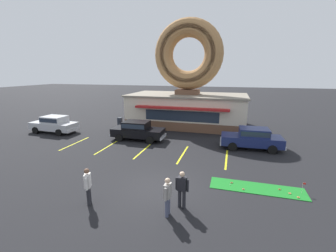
{
  "coord_description": "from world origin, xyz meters",
  "views": [
    {
      "loc": [
        3.3,
        -9.65,
        5.71
      ],
      "look_at": [
        -0.92,
        5.0,
        2.0
      ],
      "focal_mm": 24.0,
      "sensor_mm": 36.0,
      "label": 1
    }
  ],
  "objects_px": {
    "car_black": "(138,130)",
    "pedestrian_leather_jacket_man": "(182,188)",
    "putting_flag_pin": "(304,185)",
    "trash_bin": "(120,122)",
    "car_navy": "(252,138)",
    "car_silver": "(54,124)",
    "pedestrian_blue_sweater_man": "(88,185)",
    "pedestrian_hooded_kid": "(168,195)",
    "golf_ball": "(230,185)"
  },
  "relations": [
    {
      "from": "car_navy",
      "to": "pedestrian_leather_jacket_man",
      "type": "height_order",
      "value": "pedestrian_leather_jacket_man"
    },
    {
      "from": "car_black",
      "to": "pedestrian_leather_jacket_man",
      "type": "xyz_separation_m",
      "value": [
        5.83,
        -8.69,
        0.05
      ]
    },
    {
      "from": "pedestrian_hooded_kid",
      "to": "putting_flag_pin",
      "type": "bearing_deg",
      "value": 30.48
    },
    {
      "from": "golf_ball",
      "to": "pedestrian_leather_jacket_man",
      "type": "bearing_deg",
      "value": -127.73
    },
    {
      "from": "putting_flag_pin",
      "to": "trash_bin",
      "type": "bearing_deg",
      "value": 146.54
    },
    {
      "from": "car_navy",
      "to": "pedestrian_hooded_kid",
      "type": "bearing_deg",
      "value": -111.81
    },
    {
      "from": "putting_flag_pin",
      "to": "pedestrian_leather_jacket_man",
      "type": "height_order",
      "value": "pedestrian_leather_jacket_man"
    },
    {
      "from": "golf_ball",
      "to": "car_black",
      "type": "distance_m",
      "value": 9.96
    },
    {
      "from": "golf_ball",
      "to": "trash_bin",
      "type": "height_order",
      "value": "trash_bin"
    },
    {
      "from": "pedestrian_blue_sweater_man",
      "to": "pedestrian_hooded_kid",
      "type": "height_order",
      "value": "pedestrian_blue_sweater_man"
    },
    {
      "from": "golf_ball",
      "to": "car_black",
      "type": "height_order",
      "value": "car_black"
    },
    {
      "from": "car_silver",
      "to": "car_black",
      "type": "xyz_separation_m",
      "value": [
        8.6,
        0.07,
        0.0
      ]
    },
    {
      "from": "pedestrian_leather_jacket_man",
      "to": "trash_bin",
      "type": "relative_size",
      "value": 1.71
    },
    {
      "from": "putting_flag_pin",
      "to": "car_navy",
      "type": "xyz_separation_m",
      "value": [
        -1.92,
        6.22,
        0.43
      ]
    },
    {
      "from": "pedestrian_leather_jacket_man",
      "to": "pedestrian_blue_sweater_man",
      "type": "bearing_deg",
      "value": -167.49
    },
    {
      "from": "pedestrian_hooded_kid",
      "to": "trash_bin",
      "type": "relative_size",
      "value": 1.69
    },
    {
      "from": "car_black",
      "to": "trash_bin",
      "type": "xyz_separation_m",
      "value": [
        -3.75,
        3.88,
        -0.37
      ]
    },
    {
      "from": "pedestrian_leather_jacket_man",
      "to": "pedestrian_hooded_kid",
      "type": "bearing_deg",
      "value": -122.72
    },
    {
      "from": "putting_flag_pin",
      "to": "car_black",
      "type": "xyz_separation_m",
      "value": [
        -11.16,
        5.97,
        0.43
      ]
    },
    {
      "from": "pedestrian_blue_sweater_man",
      "to": "pedestrian_leather_jacket_man",
      "type": "bearing_deg",
      "value": 12.51
    },
    {
      "from": "golf_ball",
      "to": "pedestrian_blue_sweater_man",
      "type": "bearing_deg",
      "value": -149.95
    },
    {
      "from": "pedestrian_blue_sweater_man",
      "to": "pedestrian_hooded_kid",
      "type": "distance_m",
      "value": 3.54
    },
    {
      "from": "pedestrian_hooded_kid",
      "to": "trash_bin",
      "type": "bearing_deg",
      "value": 124.61
    },
    {
      "from": "putting_flag_pin",
      "to": "trash_bin",
      "type": "relative_size",
      "value": 0.56
    },
    {
      "from": "putting_flag_pin",
      "to": "trash_bin",
      "type": "distance_m",
      "value": 17.87
    },
    {
      "from": "pedestrian_blue_sweater_man",
      "to": "pedestrian_hooded_kid",
      "type": "xyz_separation_m",
      "value": [
        3.54,
        0.2,
        -0.03
      ]
    },
    {
      "from": "car_navy",
      "to": "golf_ball",
      "type": "bearing_deg",
      "value": -102.62
    },
    {
      "from": "pedestrian_blue_sweater_man",
      "to": "car_navy",
      "type": "bearing_deg",
      "value": 53.05
    },
    {
      "from": "car_navy",
      "to": "car_black",
      "type": "height_order",
      "value": "same"
    },
    {
      "from": "putting_flag_pin",
      "to": "car_silver",
      "type": "bearing_deg",
      "value": 163.36
    },
    {
      "from": "car_black",
      "to": "trash_bin",
      "type": "distance_m",
      "value": 5.41
    },
    {
      "from": "car_silver",
      "to": "pedestrian_leather_jacket_man",
      "type": "bearing_deg",
      "value": -30.85
    },
    {
      "from": "pedestrian_hooded_kid",
      "to": "golf_ball",
      "type": "bearing_deg",
      "value": 53.27
    },
    {
      "from": "golf_ball",
      "to": "car_navy",
      "type": "height_order",
      "value": "car_navy"
    },
    {
      "from": "car_silver",
      "to": "golf_ball",
      "type": "bearing_deg",
      "value": -20.25
    },
    {
      "from": "car_silver",
      "to": "pedestrian_leather_jacket_man",
      "type": "relative_size",
      "value": 2.76
    },
    {
      "from": "car_navy",
      "to": "car_silver",
      "type": "bearing_deg",
      "value": -178.98
    },
    {
      "from": "putting_flag_pin",
      "to": "car_black",
      "type": "relative_size",
      "value": 0.12
    },
    {
      "from": "car_navy",
      "to": "car_silver",
      "type": "xyz_separation_m",
      "value": [
        -17.84,
        -0.32,
        0.0
      ]
    },
    {
      "from": "car_silver",
      "to": "pedestrian_leather_jacket_man",
      "type": "distance_m",
      "value": 16.81
    },
    {
      "from": "putting_flag_pin",
      "to": "pedestrian_leather_jacket_man",
      "type": "xyz_separation_m",
      "value": [
        -5.33,
        -2.71,
        0.49
      ]
    },
    {
      "from": "golf_ball",
      "to": "pedestrian_leather_jacket_man",
      "type": "distance_m",
      "value": 3.36
    },
    {
      "from": "car_navy",
      "to": "trash_bin",
      "type": "xyz_separation_m",
      "value": [
        -12.99,
        3.63,
        -0.37
      ]
    },
    {
      "from": "pedestrian_hooded_kid",
      "to": "trash_bin",
      "type": "height_order",
      "value": "pedestrian_hooded_kid"
    },
    {
      "from": "car_black",
      "to": "pedestrian_hooded_kid",
      "type": "xyz_separation_m",
      "value": [
        5.4,
        -9.37,
        0.04
      ]
    },
    {
      "from": "golf_ball",
      "to": "putting_flag_pin",
      "type": "height_order",
      "value": "putting_flag_pin"
    },
    {
      "from": "car_navy",
      "to": "car_silver",
      "type": "height_order",
      "value": "same"
    },
    {
      "from": "car_black",
      "to": "pedestrian_leather_jacket_man",
      "type": "height_order",
      "value": "pedestrian_leather_jacket_man"
    },
    {
      "from": "golf_ball",
      "to": "trash_bin",
      "type": "distance_m",
      "value": 15.3
    },
    {
      "from": "car_black",
      "to": "pedestrian_leather_jacket_man",
      "type": "bearing_deg",
      "value": -56.12
    }
  ]
}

